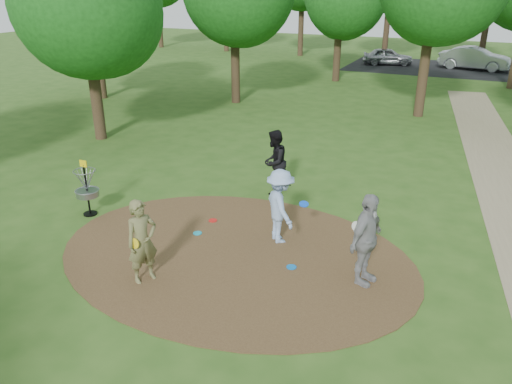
% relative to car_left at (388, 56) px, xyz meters
% --- Properties ---
extents(ground, '(100.00, 100.00, 0.00)m').
position_rel_car_left_xyz_m(ground, '(2.33, -29.96, -0.62)').
color(ground, '#2D5119').
rests_on(ground, ground).
extents(dirt_clearing, '(8.40, 8.40, 0.02)m').
position_rel_car_left_xyz_m(dirt_clearing, '(2.33, -29.96, -0.61)').
color(dirt_clearing, '#47301C').
rests_on(dirt_clearing, ground).
extents(parking_lot, '(14.00, 8.00, 0.01)m').
position_rel_car_left_xyz_m(parking_lot, '(4.33, 0.04, -0.61)').
color(parking_lot, black).
rests_on(parking_lot, ground).
extents(player_observer_with_disc, '(0.68, 0.79, 1.82)m').
position_rel_car_left_xyz_m(player_observer_with_disc, '(1.11, -31.67, 0.29)').
color(player_observer_with_disc, olive).
rests_on(player_observer_with_disc, ground).
extents(player_throwing_with_disc, '(1.37, 1.32, 1.82)m').
position_rel_car_left_xyz_m(player_throwing_with_disc, '(3.02, -28.91, 0.29)').
color(player_throwing_with_disc, '#92AFDB').
rests_on(player_throwing_with_disc, ground).
extents(player_walking_with_disc, '(0.72, 0.93, 1.90)m').
position_rel_car_left_xyz_m(player_walking_with_disc, '(1.74, -26.20, 0.33)').
color(player_walking_with_disc, black).
rests_on(player_walking_with_disc, ground).
extents(player_waiting_with_disc, '(0.76, 1.25, 1.99)m').
position_rel_car_left_xyz_m(player_waiting_with_disc, '(5.27, -29.87, 0.38)').
color(player_waiting_with_disc, gray).
rests_on(player_waiting_with_disc, ground).
extents(disc_ground_cyan, '(0.22, 0.22, 0.02)m').
position_rel_car_left_xyz_m(disc_ground_cyan, '(1.05, -29.45, -0.59)').
color(disc_ground_cyan, '#179BB9').
rests_on(disc_ground_cyan, dirt_clearing).
extents(disc_ground_blue, '(0.22, 0.22, 0.02)m').
position_rel_car_left_xyz_m(disc_ground_blue, '(3.74, -29.97, -0.59)').
color(disc_ground_blue, blue).
rests_on(disc_ground_blue, dirt_clearing).
extents(disc_ground_red, '(0.22, 0.22, 0.02)m').
position_rel_car_left_xyz_m(disc_ground_red, '(1.04, -28.66, -0.59)').
color(disc_ground_red, red).
rests_on(disc_ground_red, dirt_clearing).
extents(car_left, '(3.88, 2.40, 1.23)m').
position_rel_car_left_xyz_m(car_left, '(0.00, 0.00, 0.00)').
color(car_left, '#98999F').
rests_on(car_left, ground).
extents(car_right, '(4.89, 2.23, 1.56)m').
position_rel_car_left_xyz_m(car_right, '(5.99, 0.32, 0.16)').
color(car_right, '#A9ACB0').
rests_on(car_right, ground).
extents(disc_golf_basket, '(0.63, 0.63, 1.54)m').
position_rel_car_left_xyz_m(disc_golf_basket, '(-2.17, -29.66, 0.26)').
color(disc_golf_basket, black).
rests_on(disc_golf_basket, ground).
extents(tree_ring, '(37.33, 45.74, 9.21)m').
position_rel_car_left_xyz_m(tree_ring, '(3.59, -21.27, 4.55)').
color(tree_ring, '#332316').
rests_on(tree_ring, ground).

